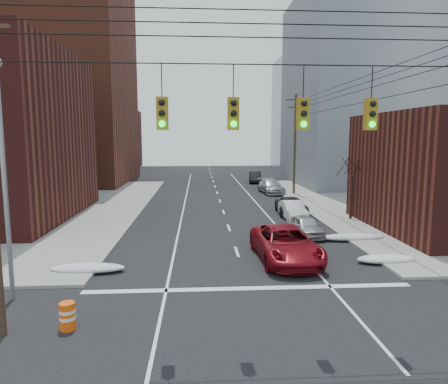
{
  "coord_description": "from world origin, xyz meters",
  "views": [
    {
      "loc": [
        -2.09,
        -9.62,
        6.37
      ],
      "look_at": [
        -0.54,
        14.86,
        3.0
      ],
      "focal_mm": 32.0,
      "sensor_mm": 36.0,
      "label": 1
    }
  ],
  "objects": [
    {
      "name": "ground",
      "position": [
        0.0,
        0.0,
        0.0
      ],
      "size": [
        160.0,
        160.0,
        0.0
      ],
      "primitive_type": "plane",
      "color": "black",
      "rests_on": "ground"
    },
    {
      "name": "building_brick_tall",
      "position": [
        -24.0,
        48.0,
        15.0
      ],
      "size": [
        24.0,
        20.0,
        30.0
      ],
      "primitive_type": "cube",
      "color": "brown",
      "rests_on": "ground"
    },
    {
      "name": "building_brick_far",
      "position": [
        -26.0,
        74.0,
        6.0
      ],
      "size": [
        22.0,
        18.0,
        12.0
      ],
      "primitive_type": "cube",
      "color": "#4A1916",
      "rests_on": "ground"
    },
    {
      "name": "building_office",
      "position": [
        22.0,
        44.0,
        12.5
      ],
      "size": [
        22.0,
        20.0,
        25.0
      ],
      "primitive_type": "cube",
      "color": "gray",
      "rests_on": "ground"
    },
    {
      "name": "building_glass",
      "position": [
        24.0,
        70.0,
        11.0
      ],
      "size": [
        20.0,
        18.0,
        22.0
      ],
      "primitive_type": "cube",
      "color": "gray",
      "rests_on": "ground"
    },
    {
      "name": "utility_pole_far",
      "position": [
        8.5,
        34.0,
        5.78
      ],
      "size": [
        2.2,
        0.28,
        11.0
      ],
      "color": "#473323",
      "rests_on": "ground"
    },
    {
      "name": "traffic_signals",
      "position": [
        0.1,
        2.97,
        7.17
      ],
      "size": [
        17.0,
        0.42,
        2.02
      ],
      "color": "black",
      "rests_on": "ground"
    },
    {
      "name": "street_light",
      "position": [
        -9.5,
        6.0,
        5.54
      ],
      "size": [
        0.44,
        0.44,
        9.32
      ],
      "color": "gray",
      "rests_on": "ground"
    },
    {
      "name": "bare_tree",
      "position": [
        9.59,
        20.0,
        2.32
      ],
      "size": [
        2.09,
        2.2,
        4.93
      ],
      "color": "black",
      "rests_on": "ground"
    },
    {
      "name": "snow_nw",
      "position": [
        -7.4,
        9.0,
        0.21
      ],
      "size": [
        3.5,
        1.08,
        0.42
      ],
      "primitive_type": "ellipsoid",
      "color": "silver",
      "rests_on": "ground"
    },
    {
      "name": "snow_ne",
      "position": [
        7.4,
        9.5,
        0.21
      ],
      "size": [
        3.0,
        1.08,
        0.42
      ],
      "primitive_type": "ellipsoid",
      "color": "silver",
      "rests_on": "ground"
    },
    {
      "name": "snow_east_far",
      "position": [
        7.4,
        14.0,
        0.21
      ],
      "size": [
        4.0,
        1.08,
        0.42
      ],
      "primitive_type": "ellipsoid",
      "color": "silver",
      "rests_on": "ground"
    },
    {
      "name": "red_pickup",
      "position": [
        2.39,
        10.36,
        0.87
      ],
      "size": [
        3.14,
        6.35,
        1.73
      ],
      "primitive_type": "imported",
      "rotation": [
        0.0,
        0.0,
        0.04
      ],
      "color": "maroon",
      "rests_on": "ground"
    },
    {
      "name": "parked_car_a",
      "position": [
        4.8,
        15.37,
        0.66
      ],
      "size": [
        1.86,
        3.99,
        1.32
      ],
      "primitive_type": "imported",
      "rotation": [
        0.0,
        0.0,
        0.08
      ],
      "color": "#B1B2B6",
      "rests_on": "ground"
    },
    {
      "name": "parked_car_b",
      "position": [
        5.23,
        20.67,
        0.71
      ],
      "size": [
        1.53,
        4.3,
        1.41
      ],
      "primitive_type": "imported",
      "rotation": [
        0.0,
        0.0,
        0.01
      ],
      "color": "white",
      "rests_on": "ground"
    },
    {
      "name": "parked_car_c",
      "position": [
        5.6,
        22.8,
        0.68
      ],
      "size": [
        2.59,
        5.07,
        1.37
      ],
      "primitive_type": "imported",
      "rotation": [
        0.0,
        0.0,
        -0.07
      ],
      "color": "black",
      "rests_on": "ground"
    },
    {
      "name": "parked_car_d",
      "position": [
        6.15,
        35.21,
        0.79
      ],
      "size": [
        2.7,
        5.61,
        1.58
      ],
      "primitive_type": "imported",
      "rotation": [
        0.0,
        0.0,
        0.09
      ],
      "color": "#A3A2A7",
      "rests_on": "ground"
    },
    {
      "name": "parked_car_e",
      "position": [
        6.19,
        38.01,
        0.64
      ],
      "size": [
        1.59,
        3.78,
        1.28
      ],
      "primitive_type": "imported",
      "rotation": [
        0.0,
        0.0,
        -0.02
      ],
      "color": "maroon",
      "rests_on": "ground"
    },
    {
      "name": "parked_car_f",
      "position": [
        5.82,
        46.19,
        0.79
      ],
      "size": [
        2.16,
        4.92,
        1.57
      ],
      "primitive_type": "imported",
      "rotation": [
        0.0,
        0.0,
        -0.11
      ],
      "color": "black",
      "rests_on": "ground"
    },
    {
      "name": "lot_car_a",
      "position": [
        -15.09,
        22.5,
        0.78
      ],
      "size": [
        4.01,
        2.74,
        1.25
      ],
      "primitive_type": "imported",
      "rotation": [
        0.0,
        0.0,
        1.98
      ],
      "color": "beige",
      "rests_on": "sidewalk_nw"
    },
    {
      "name": "lot_car_b",
      "position": [
        -15.73,
        29.21,
        0.84
      ],
      "size": [
        5.43,
        3.68,
        1.38
      ],
      "primitive_type": "imported",
      "rotation": [
        0.0,
        0.0,
        1.88
      ],
      "color": "#B9B8BD",
      "rests_on": "sidewalk_nw"
    },
    {
      "name": "lot_car_d",
      "position": [
        -16.16,
        28.96,
        0.91
      ],
      "size": [
        4.83,
        3.45,
        1.53
      ],
      "primitive_type": "imported",
      "rotation": [
        0.0,
        0.0,
        1.16
      ],
      "color": "silver",
      "rests_on": "sidewalk_nw"
    },
    {
      "name": "construction_barrel",
      "position": [
        -6.5,
        3.27,
        0.48
      ],
      "size": [
        0.63,
        0.63,
        0.93
      ],
      "rotation": [
        0.0,
        0.0,
        0.21
      ],
      "color": "#F5500C",
      "rests_on": "ground"
    }
  ]
}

